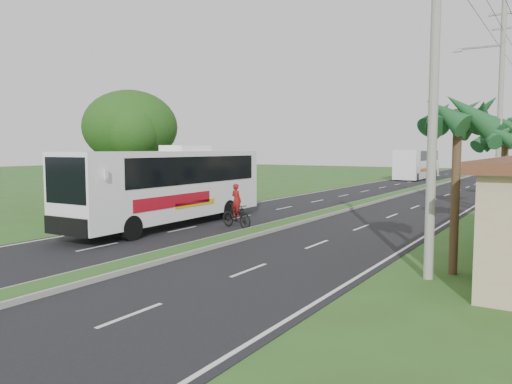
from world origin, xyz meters
The scene contains 14 objects.
ground centered at (0.00, 0.00, 0.00)m, with size 180.00×180.00×0.00m, color #30501D.
road_asphalt centered at (0.00, 20.00, 0.01)m, with size 14.00×160.00×0.02m, color black.
median_strip centered at (0.00, 20.00, 0.10)m, with size 1.20×160.00×0.18m.
lane_edge_left centered at (-6.70, 20.00, 0.00)m, with size 0.12×160.00×0.01m, color silver.
lane_edge_right centered at (6.70, 20.00, 0.00)m, with size 0.12×160.00×0.01m, color silver.
palm_verge_a centered at (9.00, 3.00, 4.74)m, with size 2.40×2.40×5.45m.
palm_verge_b centered at (9.40, 12.00, 4.36)m, with size 2.40×2.40×5.05m.
palm_verge_c centered at (8.80, 19.00, 5.12)m, with size 2.40×2.40×5.85m.
shade_tree centered at (-12.11, 10.02, 5.03)m, with size 6.30×6.00×7.54m.
utility_pole_a centered at (8.50, 2.00, 5.67)m, with size 1.60×0.28×11.00m.
utility_pole_b centered at (8.47, 18.00, 6.26)m, with size 3.20×0.28×12.00m.
coach_bus_main centered at (-4.69, 5.61, 2.19)m, with size 2.90×12.41×3.99m.
coach_bus_far centered at (-4.33, 51.43, 2.07)m, with size 2.85×12.53×3.64m.
motorcyclist centered at (-1.57, 6.73, 0.76)m, with size 2.01×0.95×2.16m.
Camera 1 is at (11.86, -12.91, 3.83)m, focal length 35.00 mm.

